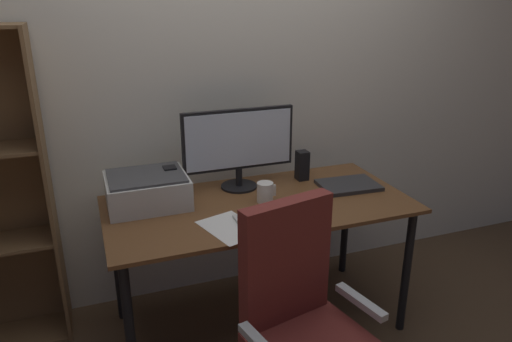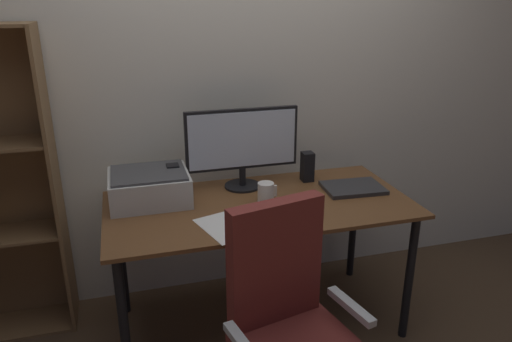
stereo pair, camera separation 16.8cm
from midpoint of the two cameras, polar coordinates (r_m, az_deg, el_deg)
ground_plane at (r=2.85m, az=-1.43°, el=-17.52°), size 12.00×12.00×0.00m
back_wall at (r=2.82m, az=-5.35°, el=11.01°), size 6.40×0.10×2.60m
desk at (r=2.51m, az=-1.56°, el=-5.50°), size 1.56×0.76×0.74m
monitor at (r=2.59m, az=-3.94°, el=3.29°), size 0.62×0.20×0.44m
keyboard at (r=2.30m, az=-1.05°, el=-5.47°), size 0.29×0.11×0.02m
mouse at (r=2.36m, az=4.05°, el=-4.59°), size 0.07×0.10×0.03m
coffee_mug at (r=2.46m, az=-0.85°, el=-2.59°), size 0.10×0.08×0.11m
laptop at (r=2.70m, az=9.18°, el=-1.69°), size 0.33×0.25×0.02m
speaker_left at (r=2.56m, az=-11.97°, el=-1.33°), size 0.06×0.07×0.17m
speaker_right at (r=2.76m, az=3.77°, el=0.64°), size 0.06×0.07×0.17m
printer at (r=2.50m, az=-14.68°, el=-2.19°), size 0.40×0.34×0.16m
paper_sheet at (r=2.23m, az=-5.22°, el=-6.72°), size 0.29×0.34×0.00m
office_chair at (r=2.02m, az=3.24°, el=-19.44°), size 0.56×0.55×1.01m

